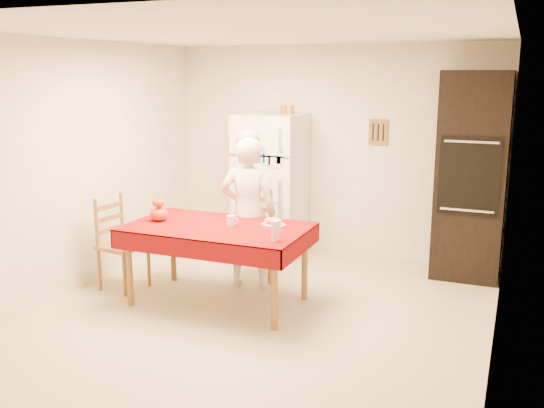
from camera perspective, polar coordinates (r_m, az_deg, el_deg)
The scene contains 17 objects.
floor at distance 5.60m, azimuth -1.35°, elevation -10.61°, with size 4.50×4.50×0.00m, color #C8B590.
room_shell at distance 5.19m, azimuth -1.42°, elevation 6.13°, with size 4.02×4.52×2.51m.
refrigerator at distance 7.26m, azimuth -0.12°, elevation 1.78°, with size 0.75×0.74×1.70m.
oven_cabinet at distance 6.75m, azimuth 18.26°, elevation 2.49°, with size 0.70×0.62×2.20m.
dining_table at distance 5.75m, azimuth -5.15°, elevation -2.73°, with size 1.70×1.00×0.76m.
chair_far at distance 6.49m, azimuth -1.74°, elevation -2.61°, with size 0.53×0.52×0.95m.
chair_left at distance 6.38m, azimuth -14.28°, elevation -3.26°, with size 0.45×0.47×0.95m.
seated_woman at distance 6.13m, azimuth -2.23°, elevation -0.85°, with size 0.57×0.37×1.57m, color silver.
coffee_mug at distance 5.71m, azimuth -3.88°, elevation -1.58°, with size 0.08×0.08×0.10m, color white.
pumpkin_lower at distance 5.99m, azimuth -10.59°, elevation -0.94°, with size 0.18×0.18×0.13m, color #DC4205.
pumpkin_upper at distance 5.97m, azimuth -10.63°, elevation 0.11°, with size 0.12×0.12×0.09m, color #DF6205.
wine_glass at distance 5.20m, azimuth 0.32°, elevation -2.52°, with size 0.07×0.07×0.18m, color silver.
bread_plate at distance 5.71m, azimuth 0.15°, elevation -1.98°, with size 0.24×0.24×0.02m, color silver.
bread_loaf at distance 5.70m, azimuth 0.15°, elevation -1.58°, with size 0.18×0.10×0.06m, color #AB8354.
spice_jar_left at distance 7.15m, azimuth 0.96°, elevation 8.88°, with size 0.05×0.05×0.10m, color #90501A.
spice_jar_mid at distance 7.14m, azimuth 1.22°, elevation 8.87°, with size 0.05×0.05×0.10m, color #9A5D1C.
spice_jar_right at distance 7.11m, azimuth 1.91°, elevation 8.85°, with size 0.05×0.05×0.10m, color brown.
Camera 1 is at (2.08, -4.72, 2.19)m, focal length 40.00 mm.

